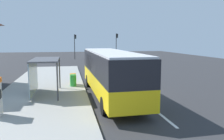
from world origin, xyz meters
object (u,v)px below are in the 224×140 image
bus (110,71)px  recycling_bin_green (73,80)px  sedan_near (98,53)px  traffic_light_far_side (75,43)px  sedan_far (102,55)px  bus_shelter (41,67)px  recycling_bin_orange (73,79)px  traffic_light_near_side (117,42)px  white_van (107,55)px

bus → recycling_bin_green: bearing=126.2°
sedan_near → traffic_light_far_side: traffic_light_far_side is taller
sedan_far → bus_shelter: bearing=-106.1°
recycling_bin_green → recycling_bin_orange: size_ratio=1.00×
sedan_far → traffic_light_near_side: size_ratio=0.84×
recycling_bin_orange → bus_shelter: bearing=-124.6°
bus → bus_shelter: (-4.70, 0.89, 0.25)m
sedan_near → traffic_light_far_side: bearing=-136.2°
traffic_light_near_side → sedan_far: bearing=-177.3°
sedan_far → recycling_bin_orange: (-6.50, -26.96, -0.14)m
bus → white_van: (3.91, 23.88, -0.50)m
sedan_far → sedan_near: bearing=90.0°
bus → sedan_far: bearing=82.6°
traffic_light_near_side → white_van: bearing=-114.2°
traffic_light_near_side → recycling_bin_orange: bearing=-109.7°
bus → recycling_bin_green: bus is taller
bus → bus_shelter: 4.79m
white_van → recycling_bin_green: size_ratio=5.51×
sedan_far → bus_shelter: bus_shelter is taller
traffic_light_near_side → bus_shelter: (-11.91, -30.32, -1.42)m
recycling_bin_green → traffic_light_near_side: size_ratio=0.18×
bus → recycling_bin_green: size_ratio=11.64×
sedan_far → recycling_bin_orange: sedan_far is taller
sedan_near → sedan_far: (0.00, -6.13, 0.00)m
bus → traffic_light_near_side: traffic_light_near_side is taller
recycling_bin_green → bus_shelter: 3.64m
sedan_far → bus_shelter: 31.43m
traffic_light_far_side → bus: bearing=-87.5°
sedan_far → bus: bearing=-97.4°
recycling_bin_green → traffic_light_far_side: size_ratio=0.19×
bus → traffic_light_near_side: bearing=77.0°
recycling_bin_orange → bus_shelter: bus_shelter is taller
sedan_near → recycling_bin_green: (-6.50, -33.79, -0.14)m
sedan_near → bus_shelter: bus_shelter is taller
bus → sedan_near: bus is taller
recycling_bin_orange → bus_shelter: size_ratio=0.24×
bus → bus_shelter: bus is taller
sedan_near → white_van: bearing=-90.4°
recycling_bin_orange → traffic_light_far_side: bearing=87.7°
white_van → traffic_light_near_side: bearing=65.8°
white_van → bus_shelter: bearing=-110.5°
recycling_bin_green → bus_shelter: (-2.21, -2.51, 1.44)m
traffic_light_near_side → bus_shelter: 32.60m
recycling_bin_green → recycling_bin_orange: bearing=90.0°
white_van → recycling_bin_green: white_van is taller
sedan_near → bus_shelter: size_ratio=1.11×
sedan_far → traffic_light_far_side: traffic_light_far_side is taller
sedan_near → traffic_light_far_side: size_ratio=0.87×
recycling_bin_green → traffic_light_far_side: 28.76m
bus → sedan_far: size_ratio=2.48×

